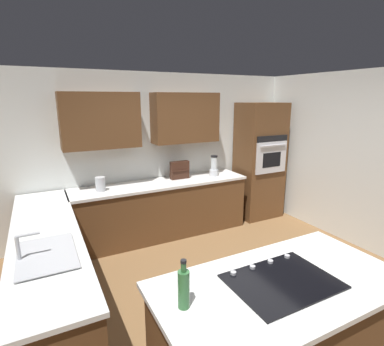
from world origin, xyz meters
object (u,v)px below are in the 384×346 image
(sink_unit, at_px, (46,254))
(oil_bottle, at_px, (184,288))
(cooktop, at_px, (282,281))
(kettle, at_px, (100,184))
(wall_oven, at_px, (259,161))
(blender, at_px, (214,167))
(spice_rack, at_px, (180,170))

(sink_unit, height_order, oil_bottle, oil_bottle)
(cooktop, relative_size, oil_bottle, 2.28)
(cooktop, xyz_separation_m, kettle, (0.74, -2.87, 0.09))
(sink_unit, relative_size, kettle, 3.43)
(wall_oven, relative_size, sink_unit, 3.03)
(cooktop, distance_m, blender, 3.10)
(blender, bearing_deg, spice_rack, -9.45)
(blender, relative_size, oil_bottle, 1.07)
(blender, bearing_deg, kettle, 0.00)
(sink_unit, xyz_separation_m, blender, (-2.68, -1.68, 0.14))
(wall_oven, bearing_deg, blender, 0.91)
(spice_rack, relative_size, kettle, 1.54)
(kettle, bearing_deg, wall_oven, -179.69)
(blender, xyz_separation_m, spice_rack, (0.60, -0.10, -0.01))
(blender, height_order, oil_bottle, blender)
(wall_oven, xyz_separation_m, spice_rack, (1.60, -0.08, -0.02))
(cooktop, relative_size, spice_rack, 2.42)
(kettle, bearing_deg, cooktop, 104.38)
(sink_unit, relative_size, cooktop, 0.92)
(spice_rack, distance_m, kettle, 1.30)
(sink_unit, distance_m, blender, 3.16)
(sink_unit, bearing_deg, blender, -147.95)
(blender, distance_m, spice_rack, 0.61)
(cooktop, height_order, oil_bottle, oil_bottle)
(wall_oven, bearing_deg, oil_bottle, 43.89)
(cooktop, xyz_separation_m, oil_bottle, (0.75, -0.08, 0.13))
(kettle, bearing_deg, spice_rack, -175.61)
(cooktop, bearing_deg, kettle, -75.62)
(kettle, bearing_deg, blender, -180.00)
(spice_rack, bearing_deg, sink_unit, 40.53)
(blender, distance_m, oil_bottle, 3.38)
(blender, xyz_separation_m, kettle, (1.90, 0.00, -0.05))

